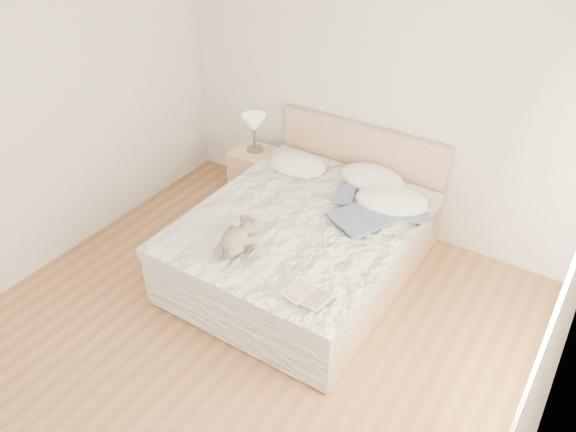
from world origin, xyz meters
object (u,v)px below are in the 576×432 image
Objects in this scene: table_lamp at (254,125)px; childrens_book at (307,295)px; nightstand at (256,175)px; bed at (306,241)px; teddy_bear at (235,246)px; photo_book at (305,170)px.

childrens_book is at bearing -45.17° from table_lamp.
nightstand is at bearing -49.16° from table_lamp.
teddy_bear is at bearing -104.71° from bed.
photo_book is (0.70, -0.17, -0.20)m from table_lamp.
photo_book is 1.70m from childrens_book.
bed is at bearing 73.13° from teddy_bear.
table_lamp is at bearing 130.84° from nightstand.
photo_book is (0.68, -0.15, 0.35)m from nightstand.
bed reaches higher than childrens_book.
photo_book is 0.91× the size of teddy_bear.
nightstand is 1.47× the size of table_lamp.
nightstand is 1.71m from teddy_bear.
photo_book reaches higher than nightstand.
table_lamp is (-1.06, 0.73, 0.53)m from bed.
nightstand is at bearing 118.27° from teddy_bear.
bed is 6.65× the size of childrens_book.
childrens_book is at bearing -45.11° from nightstand.
photo_book is at bearing 95.30° from teddy_bear.
table_lamp is at bearing 132.60° from photo_book.
bed is at bearing -34.67° from table_lamp.
table_lamp reaches higher than photo_book.
photo_book is (-0.36, 0.56, 0.32)m from bed.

